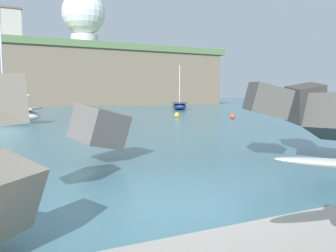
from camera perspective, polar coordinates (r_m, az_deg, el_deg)
The scene contains 7 objects.
ground_plane at distance 6.48m, azimuth 0.09°, elevation -12.87°, with size 400.00×400.00×0.00m, color #42707F.
breakwater_jetty at distance 6.38m, azimuth -20.41°, elevation -1.97°, with size 30.55×7.40×2.94m.
boat_mid_centre at distance 46.97m, azimuth 1.89°, elevation 3.33°, with size 3.98×5.69×5.91m.
mooring_buoy_inner at distance 30.98m, azimuth 1.46°, elevation 1.84°, with size 0.44×0.44×0.44m.
mooring_buoy_middle at distance 29.70m, azimuth 10.52°, elevation 1.61°, with size 0.44×0.44×0.44m.
radar_dome at distance 75.70m, azimuth -13.67°, elevation 17.16°, with size 8.73×8.73×11.31m.
station_building_central at distance 71.32m, azimuth -25.88°, elevation 14.61°, with size 7.23×7.41×5.55m.
Camera 1 is at (-2.68, -5.55, 2.00)m, focal length 37.14 mm.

